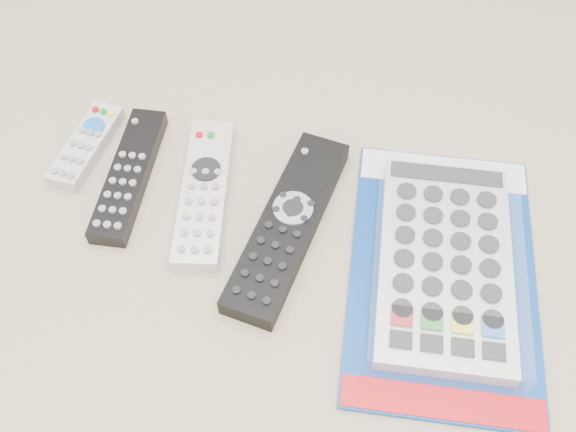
% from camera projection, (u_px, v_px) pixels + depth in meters
% --- Properties ---
extents(remote_small_grey, '(0.05, 0.14, 0.02)m').
position_uv_depth(remote_small_grey, '(86.00, 145.00, 0.81)').
color(remote_small_grey, '#B1B1B4').
rests_on(remote_small_grey, ground).
extents(remote_slim_black, '(0.06, 0.20, 0.02)m').
position_uv_depth(remote_slim_black, '(129.00, 175.00, 0.78)').
color(remote_slim_black, black).
rests_on(remote_slim_black, ground).
extents(remote_silver_dvd, '(0.09, 0.22, 0.02)m').
position_uv_depth(remote_silver_dvd, '(204.00, 192.00, 0.76)').
color(remote_silver_dvd, silver).
rests_on(remote_silver_dvd, ground).
extents(remote_large_black, '(0.10, 0.26, 0.03)m').
position_uv_depth(remote_large_black, '(288.00, 224.00, 0.74)').
color(remote_large_black, black).
rests_on(remote_large_black, ground).
extents(jumbo_remote_packaged, '(0.23, 0.35, 0.04)m').
position_uv_depth(jumbo_remote_packaged, '(445.00, 261.00, 0.70)').
color(jumbo_remote_packaged, navy).
rests_on(jumbo_remote_packaged, ground).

